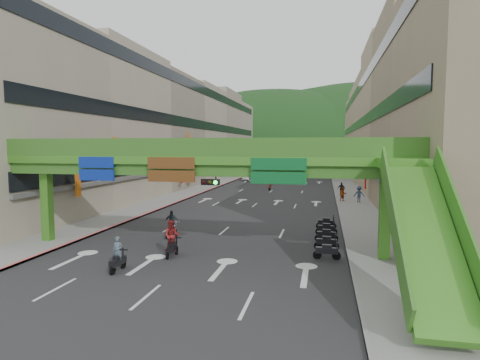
# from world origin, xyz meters

# --- Properties ---
(ground) EXTENTS (320.00, 320.00, 0.00)m
(ground) POSITION_xyz_m (0.00, 0.00, 0.00)
(ground) COLOR black
(ground) RESTS_ON ground
(road_slab) EXTENTS (18.00, 140.00, 0.02)m
(road_slab) POSITION_xyz_m (0.00, 50.00, 0.01)
(road_slab) COLOR #28282B
(road_slab) RESTS_ON ground
(sidewalk_left) EXTENTS (4.00, 140.00, 0.15)m
(sidewalk_left) POSITION_xyz_m (-11.00, 50.00, 0.07)
(sidewalk_left) COLOR gray
(sidewalk_left) RESTS_ON ground
(sidewalk_right) EXTENTS (4.00, 140.00, 0.15)m
(sidewalk_right) POSITION_xyz_m (11.00, 50.00, 0.07)
(sidewalk_right) COLOR gray
(sidewalk_right) RESTS_ON ground
(curb_left) EXTENTS (0.20, 140.00, 0.18)m
(curb_left) POSITION_xyz_m (-9.10, 50.00, 0.09)
(curb_left) COLOR #CC5959
(curb_left) RESTS_ON ground
(curb_right) EXTENTS (0.20, 140.00, 0.18)m
(curb_right) POSITION_xyz_m (9.10, 50.00, 0.09)
(curb_right) COLOR gray
(curb_right) RESTS_ON ground
(building_row_left) EXTENTS (12.80, 95.00, 19.00)m
(building_row_left) POSITION_xyz_m (-18.93, 50.00, 9.46)
(building_row_left) COLOR #9E937F
(building_row_left) RESTS_ON ground
(building_row_right) EXTENTS (12.80, 95.00, 19.00)m
(building_row_right) POSITION_xyz_m (18.93, 50.00, 9.46)
(building_row_right) COLOR gray
(building_row_right) RESTS_ON ground
(overpass_near) EXTENTS (28.00, 12.27, 7.10)m
(overpass_near) POSITION_xyz_m (0.93, 5.38, 5.21)
(overpass_near) COLOR #4C9E2D
(overpass_near) RESTS_ON ground
(overpass_far) EXTENTS (28.00, 2.20, 7.10)m
(overpass_far) POSITION_xyz_m (0.00, 65.00, 5.40)
(overpass_far) COLOR #4C9E2D
(overpass_far) RESTS_ON ground
(hill_left) EXTENTS (168.00, 140.00, 112.00)m
(hill_left) POSITION_xyz_m (-15.00, 160.00, 0.00)
(hill_left) COLOR #1C4419
(hill_left) RESTS_ON ground
(hill_right) EXTENTS (208.00, 176.00, 128.00)m
(hill_right) POSITION_xyz_m (25.00, 180.00, 0.00)
(hill_right) COLOR #1C4419
(hill_right) RESTS_ON ground
(bunting_string) EXTENTS (26.00, 0.36, 0.47)m
(bunting_string) POSITION_xyz_m (0.00, 30.00, 5.96)
(bunting_string) COLOR black
(bunting_string) RESTS_ON ground
(scooter_rider_near) EXTENTS (0.56, 1.60, 1.89)m
(scooter_rider_near) POSITION_xyz_m (-3.00, 1.00, 0.86)
(scooter_rider_near) COLOR black
(scooter_rider_near) RESTS_ON ground
(scooter_rider_mid) EXTENTS (1.01, 1.60, 2.23)m
(scooter_rider_mid) POSITION_xyz_m (-1.26, 4.26, 1.16)
(scooter_rider_mid) COLOR black
(scooter_rider_mid) RESTS_ON ground
(scooter_rider_left) EXTENTS (1.02, 1.57, 1.97)m
(scooter_rider_left) POSITION_xyz_m (-3.22, 9.12, 0.98)
(scooter_rider_left) COLOR gray
(scooter_rider_left) RESTS_ON ground
(scooter_rider_far) EXTENTS (0.73, 1.60, 1.84)m
(scooter_rider_far) POSITION_xyz_m (-0.39, 41.25, 0.91)
(scooter_rider_far) COLOR maroon
(scooter_rider_far) RESTS_ON ground
(parked_scooter_row) EXTENTS (1.60, 9.35, 1.08)m
(parked_scooter_row) POSITION_xyz_m (7.80, 10.00, 0.52)
(parked_scooter_row) COLOR black
(parked_scooter_row) RESTS_ON ground
(car_silver) EXTENTS (1.77, 3.95, 1.26)m
(car_silver) POSITION_xyz_m (-7.00, 56.88, 0.63)
(car_silver) COLOR #B3B2BA
(car_silver) RESTS_ON ground
(car_yellow) EXTENTS (1.69, 3.77, 1.26)m
(car_yellow) POSITION_xyz_m (2.15, 58.34, 0.63)
(car_yellow) COLOR #F1F62B
(car_yellow) RESTS_ON ground
(pedestrian_red) EXTENTS (1.04, 0.97, 1.70)m
(pedestrian_red) POSITION_xyz_m (9.80, 30.23, 0.85)
(pedestrian_red) COLOR #A53207
(pedestrian_red) RESTS_ON ground
(pedestrian_dark) EXTENTS (1.08, 0.62, 1.73)m
(pedestrian_dark) POSITION_xyz_m (9.80, 35.89, 0.87)
(pedestrian_dark) COLOR black
(pedestrian_dark) RESTS_ON ground
(pedestrian_blue) EXTENTS (0.98, 0.74, 1.87)m
(pedestrian_blue) POSITION_xyz_m (11.55, 29.71, 0.93)
(pedestrian_blue) COLOR #2C3953
(pedestrian_blue) RESTS_ON ground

